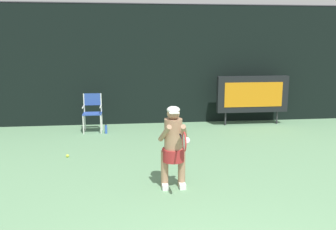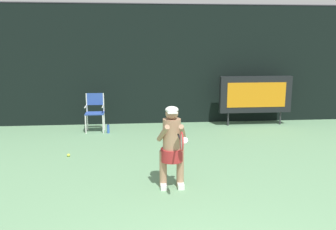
{
  "view_description": "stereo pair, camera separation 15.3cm",
  "coord_description": "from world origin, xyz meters",
  "px_view_note": "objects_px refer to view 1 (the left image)",
  "views": [
    {
      "loc": [
        -0.92,
        -2.6,
        2.51
      ],
      "look_at": [
        -0.08,
        4.53,
        1.05
      ],
      "focal_mm": 38.43,
      "sensor_mm": 36.0,
      "label": 1
    },
    {
      "loc": [
        -0.77,
        -2.61,
        2.51
      ],
      "look_at": [
        -0.08,
        4.53,
        1.05
      ],
      "focal_mm": 38.43,
      "sensor_mm": 36.0,
      "label": 2
    }
  ],
  "objects_px": {
    "scoreboard": "(253,94)",
    "tennis_ball_spare": "(68,156)",
    "tennis_player": "(173,144)",
    "tennis_racket": "(184,141)",
    "water_bottle": "(106,129)",
    "umpire_chair": "(92,110)"
  },
  "relations": [
    {
      "from": "water_bottle",
      "to": "tennis_player",
      "type": "height_order",
      "value": "tennis_player"
    },
    {
      "from": "tennis_player",
      "to": "tennis_racket",
      "type": "distance_m",
      "value": 0.68
    },
    {
      "from": "scoreboard",
      "to": "tennis_player",
      "type": "bearing_deg",
      "value": -123.71
    },
    {
      "from": "water_bottle",
      "to": "tennis_racket",
      "type": "relative_size",
      "value": 0.44
    },
    {
      "from": "umpire_chair",
      "to": "tennis_racket",
      "type": "height_order",
      "value": "tennis_racket"
    },
    {
      "from": "tennis_racket",
      "to": "umpire_chair",
      "type": "bearing_deg",
      "value": 108.15
    },
    {
      "from": "umpire_chair",
      "to": "tennis_player",
      "type": "xyz_separation_m",
      "value": [
        1.75,
        -4.24,
        0.16
      ]
    },
    {
      "from": "scoreboard",
      "to": "water_bottle",
      "type": "height_order",
      "value": "scoreboard"
    },
    {
      "from": "tennis_racket",
      "to": "tennis_ball_spare",
      "type": "distance_m",
      "value": 3.5
    },
    {
      "from": "scoreboard",
      "to": "tennis_racket",
      "type": "bearing_deg",
      "value": -119.7
    },
    {
      "from": "umpire_chair",
      "to": "tennis_racket",
      "type": "relative_size",
      "value": 1.79
    },
    {
      "from": "water_bottle",
      "to": "tennis_ball_spare",
      "type": "bearing_deg",
      "value": -109.98
    },
    {
      "from": "water_bottle",
      "to": "tennis_racket",
      "type": "distance_m",
      "value": 4.91
    },
    {
      "from": "umpire_chair",
      "to": "scoreboard",
      "type": "bearing_deg",
      "value": 3.87
    },
    {
      "from": "tennis_ball_spare",
      "to": "umpire_chair",
      "type": "bearing_deg",
      "value": 80.98
    },
    {
      "from": "tennis_player",
      "to": "tennis_racket",
      "type": "relative_size",
      "value": 2.4
    },
    {
      "from": "water_bottle",
      "to": "tennis_player",
      "type": "relative_size",
      "value": 0.18
    },
    {
      "from": "tennis_racket",
      "to": "water_bottle",
      "type": "bearing_deg",
      "value": 105.08
    },
    {
      "from": "tennis_player",
      "to": "tennis_racket",
      "type": "bearing_deg",
      "value": -82.69
    },
    {
      "from": "tennis_player",
      "to": "tennis_ball_spare",
      "type": "distance_m",
      "value": 2.95
    },
    {
      "from": "scoreboard",
      "to": "tennis_ball_spare",
      "type": "distance_m",
      "value": 5.87
    },
    {
      "from": "tennis_ball_spare",
      "to": "scoreboard",
      "type": "bearing_deg",
      "value": 27.15
    }
  ]
}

